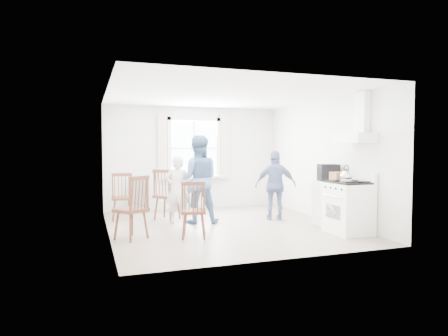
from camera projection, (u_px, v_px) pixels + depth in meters
room_shell at (226, 161)px, 7.90m from camera, size 4.62×5.12×2.64m
window_assembly at (194, 152)px, 10.20m from camera, size 1.88×0.24×1.70m
range_hood at (357, 129)px, 7.26m from camera, size 0.45×0.76×0.94m
shelf_unit at (140, 196)px, 9.69m from camera, size 0.40×0.30×0.80m
gas_stove at (348, 207)px, 7.29m from camera, size 0.68×0.76×1.12m
kettle at (346, 176)px, 7.17m from camera, size 0.22×0.22×0.31m
low_cabinet at (330, 204)px, 7.97m from camera, size 0.50×0.55×0.90m
stereo_stack at (328, 173)px, 8.00m from camera, size 0.46×0.43×0.34m
cardboard_box at (339, 177)px, 7.78m from camera, size 0.32×0.25×0.20m
windsor_chair_a at (122, 191)px, 8.53m from camera, size 0.46×0.45×1.04m
windsor_chair_b at (193, 204)px, 6.82m from camera, size 0.53×0.52×1.01m
windsor_chair_c at (136, 201)px, 6.75m from camera, size 0.64×0.64×1.10m
person_left at (177, 190)px, 8.18m from camera, size 0.66×0.66×1.40m
person_mid at (198, 179)px, 8.28m from camera, size 1.09×1.09×1.82m
person_right at (276, 185)px, 8.63m from camera, size 1.13×1.13×1.51m
potted_plant at (208, 169)px, 10.25m from camera, size 0.23×0.23×0.32m
windsor_chair_d at (164, 189)px, 8.56m from camera, size 0.65×0.65×1.11m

